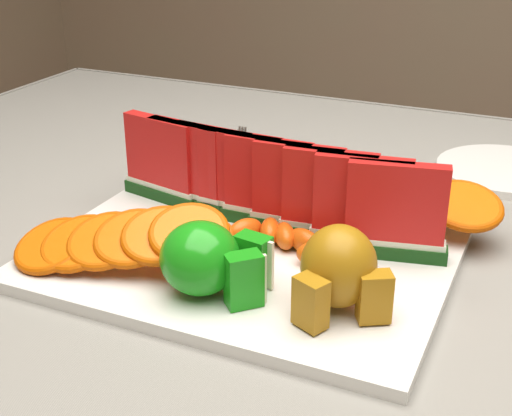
# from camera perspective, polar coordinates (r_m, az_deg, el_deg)

# --- Properties ---
(table) EXTENTS (1.40, 0.90, 0.75)m
(table) POSITION_cam_1_polar(r_m,az_deg,el_deg) (0.83, 7.85, -8.78)
(table) COLOR #46281B
(table) RESTS_ON ground
(tablecloth) EXTENTS (1.53, 1.03, 0.20)m
(tablecloth) POSITION_cam_1_polar(r_m,az_deg,el_deg) (0.80, 8.10, -5.00)
(tablecloth) COLOR gray
(tablecloth) RESTS_ON table
(platter) EXTENTS (0.40, 0.30, 0.01)m
(platter) POSITION_cam_1_polar(r_m,az_deg,el_deg) (0.72, -0.89, -3.89)
(platter) COLOR silver
(platter) RESTS_ON tablecloth
(apple_cluster) EXTENTS (0.11, 0.09, 0.07)m
(apple_cluster) POSITION_cam_1_polar(r_m,az_deg,el_deg) (0.63, -3.83, -4.17)
(apple_cluster) COLOR #248D1B
(apple_cluster) RESTS_ON platter
(pear_cluster) EXTENTS (0.09, 0.09, 0.07)m
(pear_cluster) POSITION_cam_1_polar(r_m,az_deg,el_deg) (0.61, 6.67, -4.95)
(pear_cluster) COLOR #AD711B
(pear_cluster) RESTS_ON platter
(side_plate) EXTENTS (0.20, 0.20, 0.01)m
(side_plate) POSITION_cam_1_polar(r_m,az_deg,el_deg) (0.99, 19.40, 2.86)
(side_plate) COLOR silver
(side_plate) RESTS_ON tablecloth
(fork) EXTENTS (0.08, 0.19, 0.00)m
(fork) POSITION_cam_1_polar(r_m,az_deg,el_deg) (1.03, -3.03, 4.85)
(fork) COLOR silver
(fork) RESTS_ON tablecloth
(watermelon_row) EXTENTS (0.39, 0.07, 0.10)m
(watermelon_row) POSITION_cam_1_polar(r_m,az_deg,el_deg) (0.75, 0.97, 1.82)
(watermelon_row) COLOR #0A400D
(watermelon_row) RESTS_ON platter
(orange_fan_front) EXTENTS (0.23, 0.13, 0.06)m
(orange_fan_front) POSITION_cam_1_polar(r_m,az_deg,el_deg) (0.69, -10.88, -2.45)
(orange_fan_front) COLOR #C63A0B
(orange_fan_front) RESTS_ON platter
(orange_fan_back) EXTENTS (0.39, 0.11, 0.05)m
(orange_fan_back) POSITION_cam_1_polar(r_m,az_deg,el_deg) (0.80, 6.07, 1.36)
(orange_fan_back) COLOR #C63A0B
(orange_fan_back) RESTS_ON platter
(tangerine_segments) EXTENTS (0.23, 0.07, 0.03)m
(tangerine_segments) POSITION_cam_1_polar(r_m,az_deg,el_deg) (0.72, 0.38, -2.25)
(tangerine_segments) COLOR orange
(tangerine_segments) RESTS_ON platter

